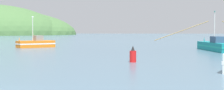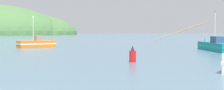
# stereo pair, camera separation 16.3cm
# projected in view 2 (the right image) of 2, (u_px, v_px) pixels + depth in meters

# --- Properties ---
(fishing_boat_orange) EXTENTS (6.71, 6.31, 5.73)m
(fishing_boat_orange) POSITION_uv_depth(u_px,v_px,m) (36.00, 43.00, 61.94)
(fishing_boat_orange) COLOR orange
(fishing_boat_orange) RESTS_ON ground
(fishing_boat_teal) EXTENTS (18.71, 11.60, 6.16)m
(fishing_boat_teal) POSITION_uv_depth(u_px,v_px,m) (216.00, 46.00, 51.72)
(fishing_boat_teal) COLOR #147F84
(fishing_boat_teal) RESTS_ON ground
(channel_buoy) EXTENTS (0.66, 0.66, 1.64)m
(channel_buoy) POSITION_uv_depth(u_px,v_px,m) (133.00, 55.00, 33.36)
(channel_buoy) COLOR red
(channel_buoy) RESTS_ON ground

